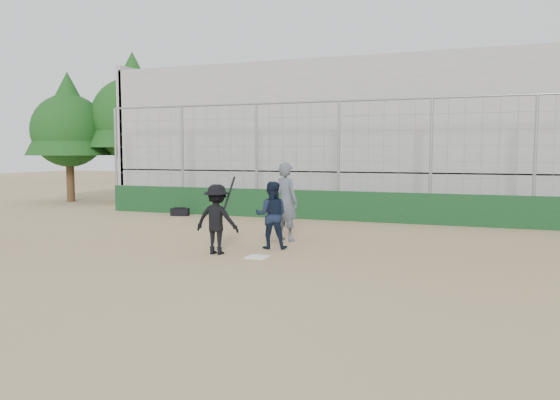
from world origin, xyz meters
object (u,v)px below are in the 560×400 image
(batter_at_plate, at_px, (217,219))
(equipment_bag, at_px, (180,212))
(umpire, at_px, (286,206))
(catcher_crouched, at_px, (272,226))

(batter_at_plate, height_order, equipment_bag, batter_at_plate)
(batter_at_plate, bearing_deg, umpire, 70.01)
(umpire, height_order, equipment_bag, umpire)
(batter_at_plate, xyz_separation_m, umpire, (0.83, 2.28, 0.13))
(batter_at_plate, relative_size, catcher_crouched, 1.60)
(equipment_bag, bearing_deg, batter_at_plate, -52.89)
(catcher_crouched, bearing_deg, batter_at_plate, -131.12)
(umpire, relative_size, equipment_bag, 2.67)
(batter_at_plate, height_order, catcher_crouched, batter_at_plate)
(batter_at_plate, xyz_separation_m, catcher_crouched, (0.91, 1.05, -0.25))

